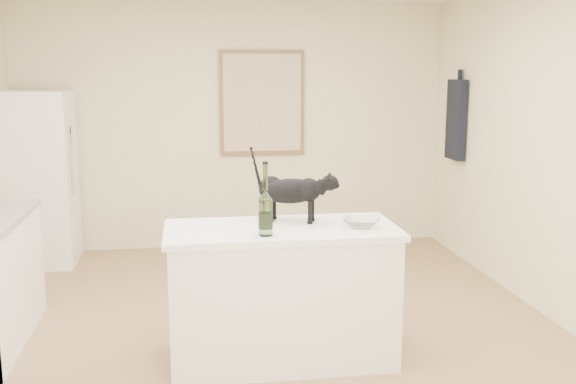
{
  "coord_description": "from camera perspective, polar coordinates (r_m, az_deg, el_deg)",
  "views": [
    {
      "loc": [
        -0.47,
        -4.32,
        1.9
      ],
      "look_at": [
        0.15,
        -0.15,
        1.12
      ],
      "focal_mm": 41.4,
      "sensor_mm": 36.0,
      "label": 1
    }
  ],
  "objects": [
    {
      "name": "wall_back",
      "position": [
        7.12,
        -4.66,
        5.62
      ],
      "size": [
        4.5,
        0.0,
        4.5
      ],
      "primitive_type": "plane",
      "rotation": [
        1.57,
        0.0,
        0.0
      ],
      "color": "beige",
      "rests_on": "ground"
    },
    {
      "name": "glass_bowl",
      "position": [
        4.3,
        6.34,
        -2.64
      ],
      "size": [
        0.31,
        0.31,
        0.06
      ],
      "primitive_type": "imported",
      "rotation": [
        0.0,
        0.0,
        -0.39
      ],
      "color": "silver",
      "rests_on": "island_top"
    },
    {
      "name": "island_base",
      "position": [
        4.42,
        -0.55,
        -8.97
      ],
      "size": [
        1.44,
        0.67,
        0.86
      ],
      "primitive_type": "cube",
      "color": "white",
      "rests_on": "floor"
    },
    {
      "name": "wine_bottle",
      "position": [
        4.03,
        -1.95,
        -0.97
      ],
      "size": [
        0.1,
        0.1,
        0.4
      ],
      "primitive_type": "cylinder",
      "rotation": [
        0.0,
        0.0,
        0.25
      ],
      "color": "#366227",
      "rests_on": "island_top"
    },
    {
      "name": "hanging_garment",
      "position": [
        6.93,
        14.24,
        6.03
      ],
      "size": [
        0.08,
        0.34,
        0.8
      ],
      "primitive_type": "cube",
      "color": "black",
      "rests_on": "wall_right"
    },
    {
      "name": "fridge",
      "position": [
        6.92,
        -20.71,
        1.08
      ],
      "size": [
        0.68,
        0.68,
        1.7
      ],
      "primitive_type": "cube",
      "color": "white",
      "rests_on": "floor"
    },
    {
      "name": "fridge_paper",
      "position": [
        6.81,
        -18.08,
        4.63
      ],
      "size": [
        0.03,
        0.15,
        0.19
      ],
      "primitive_type": "cube",
      "rotation": [
        0.0,
        0.0,
        0.14
      ],
      "color": "beige",
      "rests_on": "fridge"
    },
    {
      "name": "artwork_canvas",
      "position": [
        7.08,
        -2.22,
        7.65
      ],
      "size": [
        0.82,
        0.0,
        1.02
      ],
      "primitive_type": "cube",
      "color": "beige",
      "rests_on": "wall_back"
    },
    {
      "name": "floor",
      "position": [
        4.75,
        -2.11,
        -13.12
      ],
      "size": [
        5.5,
        5.5,
        0.0
      ],
      "primitive_type": "plane",
      "color": "#9A6F52",
      "rests_on": "ground"
    },
    {
      "name": "artwork_frame",
      "position": [
        7.1,
        -2.24,
        7.66
      ],
      "size": [
        0.9,
        0.03,
        1.1
      ],
      "primitive_type": "cube",
      "color": "brown",
      "rests_on": "wall_back"
    },
    {
      "name": "black_cat",
      "position": [
        4.4,
        0.21,
        -0.2
      ],
      "size": [
        0.55,
        0.34,
        0.37
      ],
      "primitive_type": null,
      "rotation": [
        0.0,
        0.0,
        -0.38
      ],
      "color": "black",
      "rests_on": "island_top"
    },
    {
      "name": "wall_front",
      "position": [
        1.75,
        7.81,
        -9.77
      ],
      "size": [
        4.5,
        0.0,
        4.5
      ],
      "primitive_type": "plane",
      "rotation": [
        -1.57,
        0.0,
        0.0
      ],
      "color": "beige",
      "rests_on": "ground"
    },
    {
      "name": "island_top",
      "position": [
        4.29,
        -0.56,
        -3.29
      ],
      "size": [
        1.5,
        0.7,
        0.04
      ],
      "primitive_type": "cube",
      "color": "white",
      "rests_on": "island_base"
    }
  ]
}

